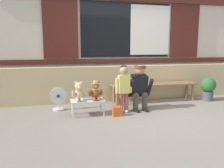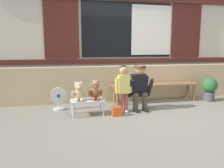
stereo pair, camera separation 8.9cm
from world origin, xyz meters
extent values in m
plane|color=gray|center=(0.00, 0.00, 0.00)|extent=(60.00, 60.00, 0.00)
cube|color=tan|center=(0.00, 1.43, 0.42)|extent=(7.20, 0.25, 0.85)
cube|color=beige|center=(0.00, 1.95, 1.87)|extent=(7.34, 0.20, 3.73)
cube|color=#56231E|center=(0.00, 1.83, 0.95)|extent=(6.76, 0.04, 0.12)
cube|color=black|center=(0.00, 1.84, 1.75)|extent=(2.40, 0.03, 1.40)
cube|color=silver|center=(0.65, 1.82, 1.75)|extent=(1.10, 0.02, 1.29)
cube|color=#4C1E19|center=(-1.68, 1.83, 1.75)|extent=(0.84, 0.05, 1.43)
cube|color=#4C1E19|center=(1.68, 1.83, 1.75)|extent=(0.84, 0.05, 1.43)
cube|color=#8E6642|center=(0.47, 0.92, 0.42)|extent=(2.10, 0.11, 0.04)
cube|color=#8E6642|center=(0.47, 1.06, 0.42)|extent=(2.10, 0.11, 0.04)
cube|color=#8E6642|center=(0.47, 1.20, 0.42)|extent=(2.10, 0.11, 0.04)
cylinder|color=#8E6642|center=(-0.50, 0.92, 0.20)|extent=(0.07, 0.07, 0.40)
cylinder|color=#8E6642|center=(-0.50, 1.20, 0.20)|extent=(0.07, 0.07, 0.40)
cylinder|color=#8E6642|center=(1.44, 0.92, 0.20)|extent=(0.07, 0.07, 0.40)
cylinder|color=#8E6642|center=(1.44, 1.20, 0.20)|extent=(0.07, 0.07, 0.40)
cube|color=silver|center=(-1.26, 0.32, 0.28)|extent=(0.64, 0.36, 0.04)
cylinder|color=silver|center=(-1.55, 0.17, 0.13)|extent=(0.02, 0.02, 0.26)
cylinder|color=silver|center=(-1.55, 0.47, 0.13)|extent=(0.02, 0.02, 0.26)
cylinder|color=silver|center=(-0.97, 0.17, 0.13)|extent=(0.02, 0.02, 0.26)
cylinder|color=silver|center=(-0.97, 0.47, 0.13)|extent=(0.02, 0.02, 0.26)
cylinder|color=silver|center=(-1.26, 0.17, 0.10)|extent=(0.58, 0.02, 0.02)
cylinder|color=silver|center=(-1.26, 0.47, 0.10)|extent=(0.58, 0.02, 0.02)
ellipsoid|color=#CCB289|center=(-1.42, 0.34, 0.41)|extent=(0.17, 0.14, 0.22)
sphere|color=#CCB289|center=(-1.42, 0.33, 0.58)|extent=(0.15, 0.15, 0.15)
sphere|color=#FFEEBB|center=(-1.42, 0.28, 0.56)|extent=(0.06, 0.06, 0.06)
sphere|color=#CCB289|center=(-1.47, 0.34, 0.63)|extent=(0.06, 0.06, 0.06)
ellipsoid|color=#CCB289|center=(-1.53, 0.31, 0.43)|extent=(0.06, 0.11, 0.16)
ellipsoid|color=#CCB289|center=(-1.46, 0.23, 0.33)|extent=(0.06, 0.15, 0.06)
sphere|color=#CCB289|center=(-1.36, 0.34, 0.63)|extent=(0.06, 0.06, 0.06)
ellipsoid|color=#CCB289|center=(-1.31, 0.31, 0.43)|extent=(0.06, 0.11, 0.16)
ellipsoid|color=#CCB289|center=(-1.37, 0.23, 0.33)|extent=(0.06, 0.15, 0.06)
torus|color=#D6B775|center=(-1.42, 0.34, 0.51)|extent=(0.13, 0.13, 0.02)
ellipsoid|color=brown|center=(-1.10, 0.34, 0.41)|extent=(0.17, 0.14, 0.22)
sphere|color=brown|center=(-1.10, 0.33, 0.58)|extent=(0.15, 0.15, 0.15)
sphere|color=#AE6E42|center=(-1.10, 0.28, 0.56)|extent=(0.06, 0.06, 0.06)
sphere|color=brown|center=(-1.15, 0.34, 0.63)|extent=(0.06, 0.06, 0.06)
ellipsoid|color=brown|center=(-1.21, 0.31, 0.43)|extent=(0.06, 0.11, 0.16)
ellipsoid|color=brown|center=(-1.14, 0.23, 0.33)|extent=(0.06, 0.15, 0.06)
sphere|color=brown|center=(-1.04, 0.34, 0.63)|extent=(0.06, 0.06, 0.06)
ellipsoid|color=brown|center=(-0.99, 0.31, 0.43)|extent=(0.06, 0.11, 0.16)
ellipsoid|color=brown|center=(-1.05, 0.23, 0.33)|extent=(0.06, 0.15, 0.06)
torus|color=#D6B775|center=(-1.10, 0.34, 0.51)|extent=(0.13, 0.13, 0.02)
cylinder|color=#D6B775|center=(-1.10, 0.34, 0.62)|extent=(0.17, 0.17, 0.01)
cylinder|color=#D6B775|center=(-1.10, 0.34, 0.64)|extent=(0.10, 0.10, 0.04)
cylinder|color=#994C4C|center=(-0.58, 0.33, 0.22)|extent=(0.08, 0.08, 0.36)
ellipsoid|color=silver|center=(-0.58, 0.31, 0.03)|extent=(0.07, 0.12, 0.05)
cylinder|color=#994C4C|center=(-0.47, 0.33, 0.22)|extent=(0.08, 0.08, 0.36)
ellipsoid|color=silver|center=(-0.47, 0.31, 0.03)|extent=(0.07, 0.12, 0.05)
cube|color=#DBD166|center=(-0.53, 0.33, 0.58)|extent=(0.22, 0.15, 0.36)
cylinder|color=#DBD166|center=(-0.67, 0.33, 0.55)|extent=(0.06, 0.06, 0.30)
cylinder|color=#DBD166|center=(-0.38, 0.33, 0.55)|extent=(0.06, 0.06, 0.30)
sphere|color=tan|center=(-0.53, 0.33, 0.86)|extent=(0.17, 0.17, 0.17)
sphere|color=black|center=(-0.53, 0.34, 0.88)|extent=(0.16, 0.16, 0.16)
cylinder|color=#4C473D|center=(-0.26, 0.36, 0.15)|extent=(0.11, 0.11, 0.30)
cylinder|color=#4C473D|center=(-0.26, 0.50, 0.32)|extent=(0.13, 0.32, 0.13)
ellipsoid|color=black|center=(-0.26, 0.28, 0.03)|extent=(0.09, 0.20, 0.06)
cylinder|color=#4C473D|center=(-0.06, 0.36, 0.15)|extent=(0.11, 0.11, 0.30)
cylinder|color=#4C473D|center=(-0.06, 0.50, 0.32)|extent=(0.13, 0.32, 0.13)
ellipsoid|color=black|center=(-0.06, 0.28, 0.03)|extent=(0.09, 0.20, 0.06)
cube|color=black|center=(-0.16, 0.47, 0.52)|extent=(0.32, 0.30, 0.47)
cylinder|color=black|center=(-0.37, 0.37, 0.48)|extent=(0.08, 0.28, 0.40)
cylinder|color=black|center=(0.05, 0.37, 0.48)|extent=(0.08, 0.28, 0.40)
sphere|color=tan|center=(-0.16, 0.40, 0.85)|extent=(0.20, 0.20, 0.20)
cylinder|color=brown|center=(-0.16, 0.40, 0.91)|extent=(0.23, 0.23, 0.06)
cube|color=brown|center=(0.03, 0.56, 0.38)|extent=(0.10, 0.22, 0.16)
cube|color=#DB561E|center=(-0.72, 0.12, 0.09)|extent=(0.18, 0.11, 0.18)
torus|color=#DB561E|center=(-0.72, 0.12, 0.22)|extent=(0.11, 0.01, 0.11)
cylinder|color=#4C4C51|center=(1.80, 0.82, 0.11)|extent=(0.26, 0.26, 0.22)
sphere|color=#28602D|center=(1.80, 0.82, 0.39)|extent=(0.36, 0.36, 0.36)
cylinder|color=silver|center=(-1.80, 0.82, 0.02)|extent=(0.24, 0.24, 0.04)
cylinder|color=silver|center=(-1.80, 0.82, 0.09)|extent=(0.04, 0.04, 0.10)
cylinder|color=silver|center=(-1.80, 0.80, 0.31)|extent=(0.34, 0.06, 0.34)
cylinder|color=#333338|center=(-1.80, 0.80, 0.31)|extent=(0.07, 0.08, 0.07)
camera|label=1|loc=(-1.83, -3.93, 1.31)|focal=36.34mm
camera|label=2|loc=(-1.74, -3.95, 1.31)|focal=36.34mm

